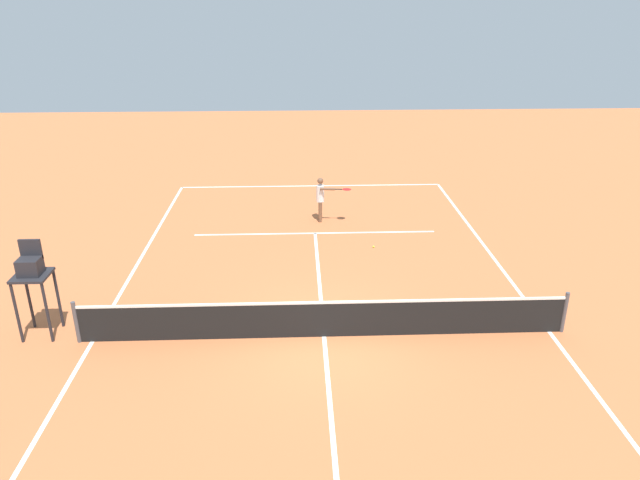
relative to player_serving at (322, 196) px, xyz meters
The scene contains 6 objects.
ground_plane 7.93m from the player_serving, 87.96° to the left, with size 60.00×60.00×0.00m, color #C66B3D.
court_lines 7.93m from the player_serving, 87.96° to the left, with size 11.17×24.40×0.01m.
tennis_net 7.88m from the player_serving, 87.96° to the left, with size 11.77×0.10×1.07m.
player_serving is the anchor object (origin of this frame).
tennis_ball 3.12m from the player_serving, 122.31° to the left, with size 0.07×0.07×0.07m, color #CCE033.
umpire_chair 10.31m from the player_serving, 46.31° to the left, with size 0.80×0.80×2.41m.
Camera 1 is at (0.59, 12.28, 7.66)m, focal length 33.20 mm.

